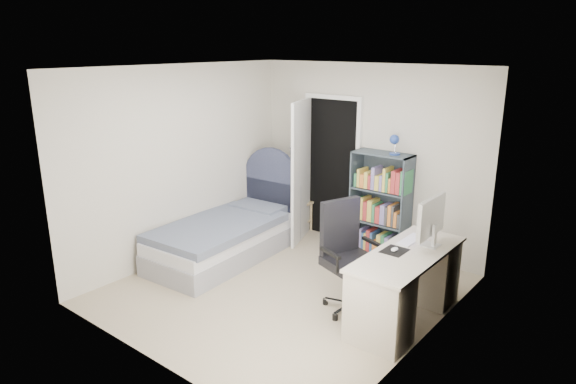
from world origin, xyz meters
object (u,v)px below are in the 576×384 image
Objects in this scene: bed at (229,235)px; office_chair at (347,251)px; nightstand at (296,208)px; bookcase at (381,209)px; floor_lamp at (291,196)px; desk at (407,283)px.

bed is 1.87× the size of office_chair.
nightstand is at bearing 84.48° from bed.
floor_lamp is at bearing -179.29° from bookcase.
floor_lamp is 0.86× the size of desk.
bed is at bearing -95.52° from nightstand.
bookcase is 1.74m from desk.
bed is 2.06m from bookcase.
bed is 1.43× the size of desk.
desk reaches higher than nightstand.
nightstand is 0.36× the size of desk.
bookcase reaches higher than bed.
nightstand is 0.42× the size of floor_lamp.
desk is 0.68m from office_chair.
nightstand is at bearing 3.00° from floor_lamp.
bookcase reaches higher than floor_lamp.
floor_lamp is at bearing 152.33° from desk.
bed is at bearing -139.33° from bookcase.
office_chair is (0.43, -1.50, 0.01)m from bookcase.
floor_lamp is 2.44m from office_chair.
desk is (2.46, -1.35, 0.05)m from nightstand.
floor_lamp is at bearing 88.88° from bed.
office_chair is (1.94, -1.49, 0.11)m from floor_lamp.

